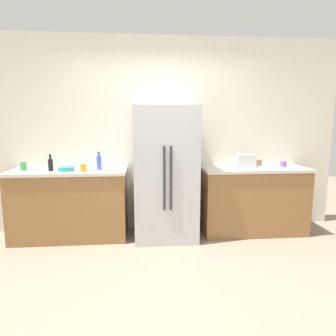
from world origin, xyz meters
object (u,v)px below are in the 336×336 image
Objects in this scene: bottle_a at (99,162)px; cup_d at (83,168)px; refrigerator at (165,173)px; cup_a at (259,163)px; bottle_b at (51,164)px; cup_b at (23,166)px; bowl_a at (66,169)px; toaster at (245,161)px; cup_c at (283,164)px.

cup_d is at bearing -143.22° from bottle_a.
refrigerator reaches higher than cup_a.
refrigerator is 8.05× the size of bottle_b.
cup_a is (2.20, 0.14, -0.05)m from bottle_a.
cup_b reaches higher than bowl_a.
cup_d is at bearing -175.68° from toaster.
bottle_b is at bearing -175.33° from bowl_a.
cup_a is 0.33m from cup_c.
toaster is (1.10, 0.08, 0.14)m from refrigerator.
bottle_a is 1.09× the size of bottle_b.
bowl_a is (-2.61, -0.18, -0.02)m from cup_a.
cup_b reaches higher than cup_c.
cup_a is at bearing 1.84° from cup_b.
cup_c is 0.43× the size of bowl_a.
bottle_b is 2.55× the size of cup_c.
bottle_b is 2.28× the size of cup_d.
bowl_a is (0.55, -0.08, -0.03)m from cup_b.
toaster is 2.80× the size of cup_c.
cup_a is 0.46× the size of bowl_a.
bowl_a is (0.18, 0.01, -0.06)m from bottle_b.
cup_b is at bearing -179.78° from cup_c.
cup_c is 0.89× the size of cup_d.
bottle_a is 2.62× the size of cup_a.
refrigerator is 0.87m from bottle_a.
cup_b is 0.80m from cup_d.
toaster is 1.22× the size of bowl_a.
bottle_b reaches higher than cup_c.
cup_b is (-1.82, 0.09, 0.11)m from refrigerator.
toaster is 2.16× the size of cup_b.
bottle_b is (-1.45, -0.01, 0.14)m from refrigerator.
cup_b is 3.48m from cup_c.
bowl_a is (-2.93, -0.10, -0.01)m from cup_c.
refrigerator reaches higher than toaster.
bottle_b is at bearing -177.95° from toaster.
cup_c is at bearing 2.04° from bottle_b.
refrigerator reaches higher than cup_d.
toaster is at bearing 4.12° from refrigerator.
bottle_b reaches higher than toaster.
bowl_a is at bearing -173.48° from bottle_a.
refrigerator is 8.90× the size of bowl_a.
cup_a reaches higher than bowl_a.
refrigerator reaches higher than cup_c.
bowl_a is (-0.41, -0.05, -0.07)m from bottle_a.
cup_a is at bearing 23.85° from toaster.
bottle_a is 0.23m from cup_d.
bottle_b is at bearing -175.92° from cup_a.
cup_c is (3.11, 0.11, -0.05)m from bottle_b.
refrigerator is at bearing 0.48° from bottle_b.
bottle_b is 0.19m from bowl_a.
cup_b is (-3.17, -0.10, 0.01)m from cup_a.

